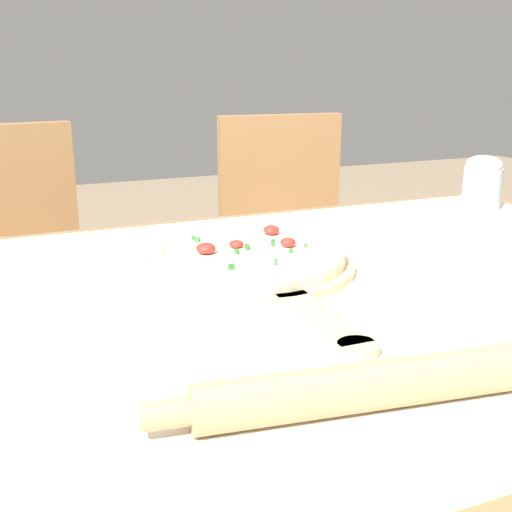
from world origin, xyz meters
TOP-DOWN VIEW (x-y plane):
  - dining_table at (0.00, 0.00)m, footprint 1.45×1.01m
  - towel_cloth at (0.00, 0.00)m, footprint 1.37×0.93m
  - pizza_peel at (-0.06, 0.10)m, footprint 0.34×0.53m
  - pizza at (-0.06, 0.13)m, footprint 0.31×0.31m
  - rolling_pin at (-0.11, -0.32)m, footprint 0.43×0.09m
  - chair_left at (-0.40, 0.89)m, footprint 0.44×0.44m
  - chair_right at (0.38, 0.89)m, footprint 0.43×0.43m
  - flour_cup at (0.58, 0.32)m, footprint 0.08×0.08m

SIDE VIEW (x-z plane):
  - chair_left at x=-0.40m, z-range 0.07..0.98m
  - chair_right at x=0.38m, z-range 0.07..0.98m
  - dining_table at x=0.00m, z-range 0.28..1.01m
  - towel_cloth at x=0.00m, z-range 0.73..0.74m
  - pizza_peel at x=-0.06m, z-range 0.74..0.75m
  - rolling_pin at x=-0.11m, z-range 0.74..0.78m
  - pizza at x=-0.06m, z-range 0.74..0.78m
  - flour_cup at x=0.58m, z-range 0.74..0.86m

